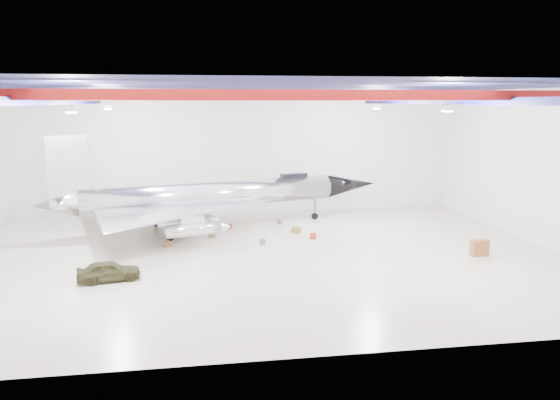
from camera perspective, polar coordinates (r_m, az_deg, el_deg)
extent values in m
plane|color=beige|center=(36.55, -2.36, -5.77)|extent=(40.00, 40.00, 0.00)
plane|color=silver|center=(50.27, -4.38, 4.99)|extent=(40.00, 0.00, 40.00)
plane|color=silver|center=(42.59, 25.42, 3.08)|extent=(0.00, 30.00, 30.00)
plane|color=#0A0F38|center=(35.14, -2.50, 11.73)|extent=(40.00, 40.00, 0.00)
cube|color=#9C1411|center=(26.21, -0.23, 10.94)|extent=(39.50, 0.25, 0.50)
cube|color=#9C1411|center=(32.15, -1.88, 10.81)|extent=(39.50, 0.25, 0.50)
cube|color=#9C1411|center=(38.12, -3.01, 10.71)|extent=(39.50, 0.25, 0.50)
cube|color=#9C1411|center=(44.09, -3.83, 10.64)|extent=(39.50, 0.25, 0.50)
cube|color=#0D0D50|center=(35.82, -22.21, 9.53)|extent=(0.25, 29.50, 0.40)
cube|color=#0D0D50|center=(38.39, 15.89, 9.89)|extent=(0.25, 29.50, 0.40)
cube|color=silver|center=(29.53, -20.98, 8.84)|extent=(0.55, 0.55, 0.25)
cube|color=silver|center=(32.11, 17.08, 9.12)|extent=(0.55, 0.55, 0.25)
cube|color=silver|center=(41.35, -17.56, 9.25)|extent=(0.55, 0.55, 0.25)
cube|color=silver|center=(43.23, 10.06, 9.59)|extent=(0.55, 0.55, 0.25)
cylinder|color=silver|center=(43.68, -7.04, 0.62)|extent=(20.10, 6.90, 2.02)
cone|color=black|center=(48.65, 7.41, 1.59)|extent=(5.40, 3.19, 2.02)
cone|color=silver|center=(42.06, -22.44, -0.46)|extent=(3.43, 2.70, 2.02)
cube|color=silver|center=(41.70, -21.30, 3.18)|extent=(2.77, 0.81, 4.55)
cube|color=black|center=(45.95, 1.44, 2.51)|extent=(2.35, 1.33, 0.51)
cylinder|color=silver|center=(37.93, -9.07, -3.09)|extent=(3.95, 1.82, 0.91)
cylinder|color=silver|center=(40.33, -9.95, -2.32)|extent=(3.95, 1.82, 0.91)
cylinder|color=silver|center=(46.14, -11.68, -0.79)|extent=(3.95, 1.82, 0.91)
cylinder|color=silver|center=(48.58, -12.27, -0.26)|extent=(3.95, 1.82, 0.91)
cylinder|color=#59595B|center=(47.30, 3.66, -0.95)|extent=(0.18, 0.18, 1.82)
cylinder|color=black|center=(47.43, 3.65, -1.69)|extent=(0.60, 0.35, 0.57)
cylinder|color=#59595B|center=(40.71, -11.47, -2.98)|extent=(0.18, 0.18, 1.82)
cylinder|color=black|center=(40.86, -11.44, -3.84)|extent=(0.60, 0.35, 0.57)
cylinder|color=#59595B|center=(45.57, -12.77, -1.62)|extent=(0.18, 0.18, 1.82)
cylinder|color=black|center=(45.70, -12.74, -2.39)|extent=(0.60, 0.35, 0.57)
imported|color=#333219|center=(32.75, -17.47, -7.08)|extent=(3.70, 2.07, 1.19)
cube|color=brown|center=(38.58, 20.11, -4.73)|extent=(1.19, 0.65, 1.06)
cube|color=olive|center=(39.40, -11.76, -4.52)|extent=(0.65, 0.60, 0.37)
cube|color=#A32C10|center=(44.46, -5.31, -2.72)|extent=(0.42, 0.34, 0.28)
cylinder|color=#59595B|center=(39.13, -1.85, -4.40)|extent=(0.53, 0.53, 0.38)
cube|color=olive|center=(42.43, 1.70, -3.17)|extent=(0.83, 0.76, 0.47)
cube|color=#59595B|center=(41.66, -10.69, -3.72)|extent=(0.45, 0.37, 0.30)
cylinder|color=#A32C10|center=(40.74, 3.49, -3.79)|extent=(0.57, 0.57, 0.43)
cube|color=olive|center=(41.49, -7.14, -3.64)|extent=(0.59, 0.52, 0.36)
cylinder|color=#59595B|center=(45.54, -0.03, -2.28)|extent=(0.49, 0.49, 0.41)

